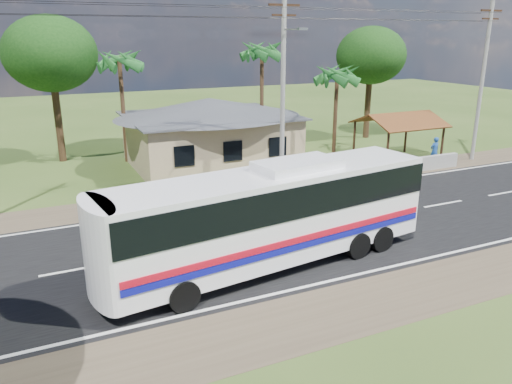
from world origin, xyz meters
The scene contains 14 objects.
ground centered at (0.00, 0.00, 0.00)m, with size 120.00×120.00×0.00m, color #324B1A.
road centered at (0.00, 0.00, 0.01)m, with size 120.00×16.00×0.03m.
house centered at (1.00, 13.00, 2.64)m, with size 12.40×10.00×5.00m.
waiting_shed centered at (13.00, 8.50, 2.73)m, with size 5.20×4.48×3.35m.
concrete_barrier centered at (12.00, 5.60, 0.45)m, with size 7.00×0.30×0.90m, color #9E9E99.
utility_poles centered at (2.67, 6.49, 5.77)m, with size 32.80×2.22×11.00m.
palm_near centered at (9.50, 11.00, 5.71)m, with size 2.80×2.80×6.70m.
palm_mid centered at (6.00, 15.50, 7.16)m, with size 2.80×2.80×8.20m.
palm_far centered at (-4.00, 16.00, 6.68)m, with size 2.80×2.80×7.70m.
tree_behind_house centered at (-8.00, 18.00, 7.12)m, with size 6.00×6.00×9.61m.
tree_behind_shed centered at (16.00, 16.00, 6.68)m, with size 5.60×5.60×9.02m.
coach_bus centered at (-2.13, -2.67, 2.25)m, with size 12.93×4.30×3.94m.
motorcycle centered at (-0.64, 5.76, 0.51)m, with size 0.68×1.96×1.03m, color black.
person centered at (14.56, 6.58, 0.92)m, with size 0.67×0.44×1.85m, color #1B4796.
Camera 1 is at (-9.90, -17.99, 8.34)m, focal length 35.00 mm.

